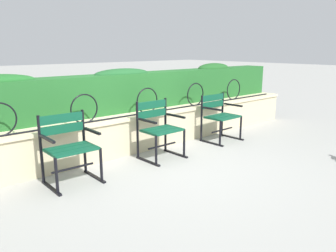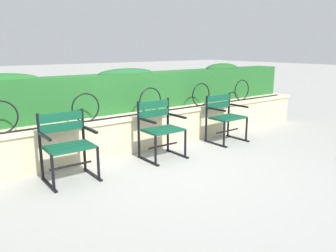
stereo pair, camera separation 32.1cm
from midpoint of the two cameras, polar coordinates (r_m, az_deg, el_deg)
ground_plane at (r=4.81m, az=3.06°, el=-6.75°), size 60.00×60.00×0.00m
stone_wall at (r=5.46m, az=-3.47°, el=-0.99°), size 7.79×0.41×0.60m
iron_arch_fence at (r=5.14m, az=-5.82°, el=3.47°), size 7.24×0.02×0.42m
hedge_row at (r=5.67m, az=-5.82°, el=6.05°), size 7.63×0.45×0.73m
park_chair_left at (r=4.33m, az=-14.78°, el=-2.99°), size 0.62×0.53×0.86m
park_chair_centre at (r=5.04m, az=0.44°, el=-0.25°), size 0.60×0.53×0.87m
park_chair_right at (r=6.04m, az=11.13°, el=1.68°), size 0.63×0.53×0.83m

